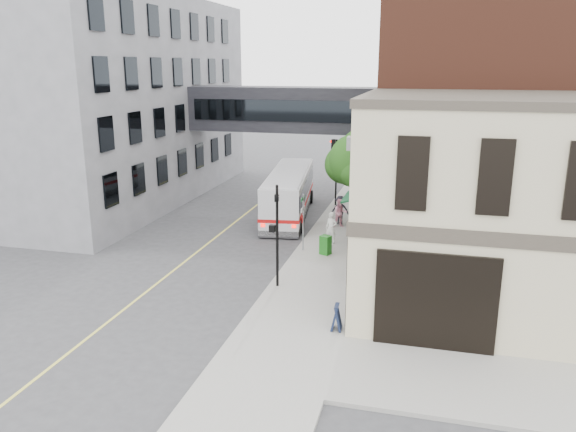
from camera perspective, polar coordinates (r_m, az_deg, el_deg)
The scene contains 17 objects.
ground at distance 23.14m, azimuth -3.38°, elevation -9.14°, with size 120.00×120.00×0.00m, color #38383A.
sidewalk_main at distance 35.63m, azimuth 6.56°, elevation -0.28°, with size 4.00×60.00×0.15m, color gray.
corner_building at distance 22.81m, azimuth 20.11°, elevation 0.79°, with size 10.19×8.12×8.45m.
brick_building at distance 35.30m, azimuth 20.28°, elevation 10.17°, with size 13.76×18.00×14.00m.
opposite_building at distance 43.12m, azimuth -19.08°, elevation 11.04°, with size 14.00×24.00×14.00m, color slate.
skyway_bridge at distance 39.34m, azimuth 0.33°, elevation 10.80°, with size 14.00×3.18×3.00m.
traffic_signal_near at distance 23.81m, azimuth -1.19°, elevation -0.75°, with size 0.44×0.22×4.60m.
traffic_signal_far at distance 38.08m, azimuth 4.74°, elevation 5.81°, with size 0.53×0.28×4.50m.
street_sign_pole at distance 28.76m, azimuth 1.54°, elevation -0.11°, with size 0.08×0.75×3.00m.
street_tree at distance 34.01m, azimuth 6.89°, elevation 5.60°, with size 3.80×3.20×5.60m.
lane_marking at distance 33.56m, azimuth -6.34°, elevation -1.37°, with size 0.12×40.00×0.01m, color #D8CC4C.
bus at distance 36.06m, azimuth 0.11°, elevation 2.50°, with size 3.75×10.76×2.84m.
pedestrian_a at distance 30.13m, azimuth 4.41°, elevation -1.24°, with size 0.63×0.42×1.74m, color white.
pedestrian_b at distance 33.29m, azimuth 5.31°, elevation 0.30°, with size 0.83×0.64×1.70m, color pink.
pedestrian_c at distance 33.92m, azimuth 5.32°, elevation 0.62°, with size 1.12×0.64×1.73m, color black.
newspaper_box at distance 28.56m, azimuth 3.83°, elevation -2.95°, with size 0.49×0.44×0.98m, color #176116.
sandwich_board at distance 20.78m, azimuth 4.96°, elevation -10.21°, with size 0.35×0.54×0.96m, color #101932.
Camera 1 is at (6.53, -20.05, 9.53)m, focal length 35.00 mm.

